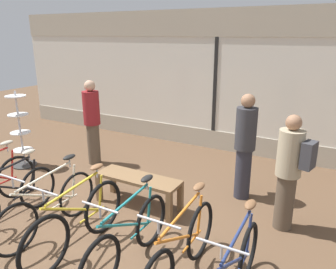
{
  "coord_description": "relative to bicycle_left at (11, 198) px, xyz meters",
  "views": [
    {
      "loc": [
        2.7,
        -2.95,
        2.68
      ],
      "look_at": [
        0.0,
        1.91,
        0.95
      ],
      "focal_mm": 35.0,
      "sensor_mm": 36.0,
      "label": 1
    }
  ],
  "objects": [
    {
      "name": "bicycle_center_right",
      "position": [
        2.08,
        0.04,
        -0.0
      ],
      "size": [
        0.46,
        1.7,
        1.03
      ],
      "color": "black",
      "rests_on": "ground_plane"
    },
    {
      "name": "bicycle_center",
      "position": [
        1.34,
        -0.03,
        0.02
      ],
      "size": [
        0.46,
        1.76,
        1.06
      ],
      "color": "black",
      "rests_on": "ground_plane"
    },
    {
      "name": "bicycle_right",
      "position": [
        2.74,
        0.1,
        0.02
      ],
      "size": [
        0.46,
        1.78,
        1.04
      ],
      "color": "black",
      "rests_on": "ground_plane"
    },
    {
      "name": "accessory_rack",
      "position": [
        -1.67,
        1.51,
        0.27
      ],
      "size": [
        0.48,
        0.48,
        1.58
      ],
      "color": "#333333",
      "rests_on": "ground_plane"
    },
    {
      "name": "shop_back_wall",
      "position": [
        1.38,
        4.48,
        1.26
      ],
      "size": [
        12.0,
        0.08,
        3.2
      ],
      "color": "#B2A893",
      "rests_on": "ground_plane"
    },
    {
      "name": "display_bench",
      "position": [
        1.37,
        1.28,
        0.03
      ],
      "size": [
        1.4,
        0.44,
        0.51
      ],
      "color": "brown",
      "rests_on": "ground_plane"
    },
    {
      "name": "customer_mid_floor",
      "position": [
        2.73,
        2.4,
        0.58
      ],
      "size": [
        0.44,
        0.55,
        1.78
      ],
      "color": "#2D2D38",
      "rests_on": "ground_plane"
    },
    {
      "name": "ground_plane",
      "position": [
        1.38,
        0.33,
        -0.38
      ],
      "size": [
        24.0,
        24.0,
        0.0
      ],
      "primitive_type": "plane",
      "color": "brown"
    },
    {
      "name": "customer_near_rack",
      "position": [
        3.54,
        1.77,
        0.52
      ],
      "size": [
        0.53,
        0.41,
        1.67
      ],
      "color": "brown",
      "rests_on": "ground_plane"
    },
    {
      "name": "bicycle_center_left",
      "position": [
        0.72,
        0.08,
        0.01
      ],
      "size": [
        0.46,
        1.75,
        1.03
      ],
      "color": "black",
      "rests_on": "ground_plane"
    },
    {
      "name": "customer_by_window",
      "position": [
        -0.48,
        2.35,
        0.56
      ],
      "size": [
        0.45,
        0.45,
        1.78
      ],
      "color": "brown",
      "rests_on": "ground_plane"
    },
    {
      "name": "bicycle_left",
      "position": [
        0.0,
        0.0,
        0.0
      ],
      "size": [
        0.46,
        1.66,
        1.02
      ],
      "color": "black",
      "rests_on": "ground_plane"
    }
  ]
}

